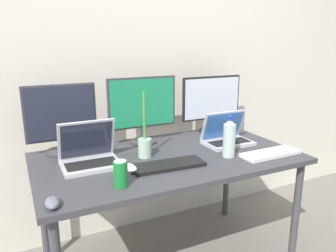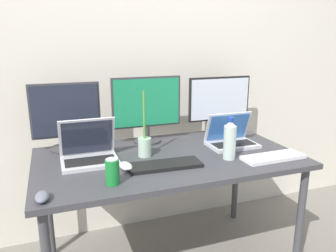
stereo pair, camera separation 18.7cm
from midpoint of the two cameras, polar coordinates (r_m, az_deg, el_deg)
wall_back at (r=2.37m, az=-8.71°, el=12.24°), size 7.00×0.08×2.60m
work_desk at (r=1.95m, az=-2.77°, el=-6.93°), size 1.51×0.83×0.74m
monitor_left at (r=2.05m, az=-20.63°, el=1.15°), size 0.41×0.22×0.41m
monitor_center at (r=2.12m, az=-7.00°, el=3.32°), size 0.46×0.17×0.43m
monitor_right at (r=2.38m, az=5.36°, el=4.29°), size 0.47×0.17×0.41m
laptop_silver at (r=1.85m, az=-16.40°, el=-4.90°), size 0.31×0.24×0.24m
laptop_secondary at (r=2.15m, az=7.66°, el=-1.77°), size 0.31×0.21×0.21m
keyboard_main at (r=1.76m, az=-3.03°, el=-6.87°), size 0.40×0.16×0.02m
keyboard_aux at (r=2.00m, az=14.87°, el=-4.69°), size 0.37×0.13×0.02m
mouse_by_keyboard at (r=1.72m, az=-9.80°, el=-7.23°), size 0.08×0.12×0.04m
mouse_by_laptop at (r=1.47m, az=-23.09°, el=-12.27°), size 0.07×0.11×0.04m
water_bottle at (r=1.89m, az=7.86°, el=-2.16°), size 0.07×0.07×0.24m
soda_can_near_keyboard at (r=1.55m, az=-11.74°, el=-8.21°), size 0.07×0.07×0.13m
bamboo_vase at (r=1.90m, az=-6.91°, el=-3.45°), size 0.08×0.08×0.38m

